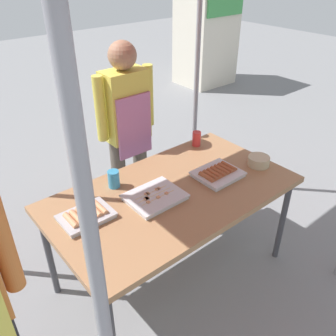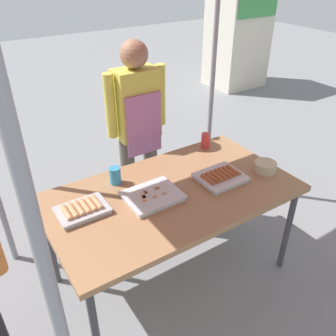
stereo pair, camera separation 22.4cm
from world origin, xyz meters
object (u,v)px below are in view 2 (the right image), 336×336
drink_cup_by_wok (205,140)px  drink_cup_near_edge (115,176)px  stall_table (172,198)px  neighbor_stall_right (238,35)px  condiment_bowl (265,167)px  vendor_woman (137,121)px  tray_meat_skewers (152,196)px  tray_grilled_sausages (221,177)px  tray_pork_links (82,209)px

drink_cup_by_wok → drink_cup_near_edge: bearing=-174.7°
stall_table → drink_cup_near_edge: size_ratio=13.77×
drink_cup_by_wok → neighbor_stall_right: 3.91m
condiment_bowl → drink_cup_near_edge: bearing=155.5°
drink_cup_by_wok → vendor_woman: (-0.37, 0.41, 0.10)m
neighbor_stall_right → tray_meat_skewers: bearing=-138.7°
tray_meat_skewers → drink_cup_by_wok: 0.78m
tray_meat_skewers → drink_cup_near_edge: size_ratio=2.94×
vendor_woman → tray_grilled_sausages: bearing=101.7°
vendor_woman → drink_cup_near_edge: bearing=47.9°
stall_table → tray_meat_skewers: (-0.14, 0.01, 0.07)m
tray_grilled_sausages → vendor_woman: vendor_woman is taller
stall_table → tray_pork_links: size_ratio=5.36×
tray_grilled_sausages → tray_pork_links: (-0.91, 0.17, 0.00)m
vendor_woman → neighbor_stall_right: bearing=-144.1°
drink_cup_near_edge → tray_pork_links: bearing=-149.4°
tray_meat_skewers → vendor_woman: size_ratio=0.22×
drink_cup_by_wok → neighbor_stall_right: bearing=44.0°
tray_pork_links → drink_cup_by_wok: drink_cup_by_wok is taller
tray_grilled_sausages → tray_meat_skewers: 0.50m
drink_cup_by_wok → neighbor_stall_right: (2.81, 2.72, 0.04)m
stall_table → condiment_bowl: condiment_bowl is taller
condiment_bowl → vendor_woman: size_ratio=0.10×
tray_grilled_sausages → vendor_woman: 0.86m
tray_pork_links → vendor_woman: (0.74, 0.66, 0.13)m
tray_meat_skewers → drink_cup_by_wok: drink_cup_by_wok is taller
drink_cup_by_wok → vendor_woman: 0.56m
tray_pork_links → drink_cup_near_edge: size_ratio=2.57×
neighbor_stall_right → vendor_woman: bearing=-144.1°
tray_grilled_sausages → drink_cup_by_wok: size_ratio=2.61×
stall_table → vendor_woman: vendor_woman is taller
stall_table → vendor_woman: size_ratio=1.04×
tray_grilled_sausages → drink_cup_by_wok: 0.47m
vendor_woman → drink_cup_by_wok: bearing=132.3°
tray_grilled_sausages → tray_pork_links: tray_pork_links is taller
tray_grilled_sausages → neighbor_stall_right: neighbor_stall_right is taller
tray_meat_skewers → stall_table: bearing=-2.1°
tray_pork_links → drink_cup_by_wok: 1.14m
condiment_bowl → drink_cup_by_wok: bearing=104.7°
drink_cup_by_wok → neighbor_stall_right: size_ratio=0.07×
tray_meat_skewers → tray_pork_links: size_ratio=1.15×
stall_table → drink_cup_by_wok: size_ratio=13.78×
tray_pork_links → condiment_bowl: 1.27m
neighbor_stall_right → condiment_bowl: bearing=-129.7°
condiment_bowl → drink_cup_by_wok: size_ratio=1.33×
drink_cup_near_edge → neighbor_stall_right: neighbor_stall_right is taller
tray_meat_skewers → drink_cup_by_wok: (0.69, 0.36, 0.04)m
tray_grilled_sausages → tray_pork_links: 0.93m
tray_grilled_sausages → tray_meat_skewers: bearing=172.1°
tray_pork_links → vendor_woman: vendor_woman is taller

